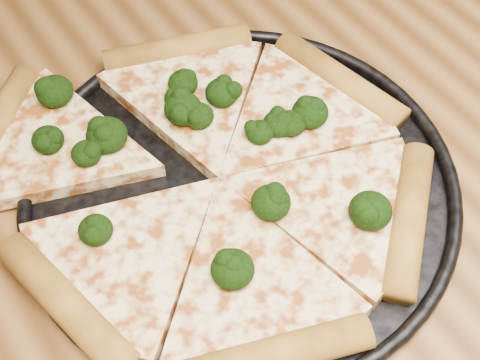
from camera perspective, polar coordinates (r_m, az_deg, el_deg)
dining_table at (r=0.63m, az=8.57°, el=-10.00°), size 1.20×0.90×0.75m
pizza_pan at (r=0.56m, az=-0.00°, el=-0.49°), size 0.36×0.36×0.02m
pizza at (r=0.56m, az=-2.55°, el=0.23°), size 0.37×0.38×0.03m
broccoli_florets at (r=0.56m, az=-3.38°, el=3.01°), size 0.23×0.28×0.03m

